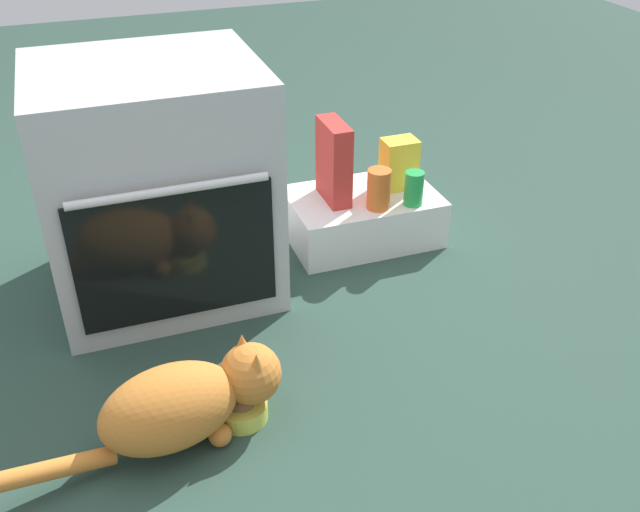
% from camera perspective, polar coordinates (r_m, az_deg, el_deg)
% --- Properties ---
extents(ground, '(8.00, 8.00, 0.00)m').
position_cam_1_polar(ground, '(2.13, -10.33, -7.04)').
color(ground, '#284238').
extents(oven, '(0.66, 0.63, 0.72)m').
position_cam_1_polar(oven, '(2.24, -12.85, 5.69)').
color(oven, '#B7BABF').
rests_on(oven, ground).
extents(pantry_cabinet, '(0.52, 0.34, 0.17)m').
position_cam_1_polar(pantry_cabinet, '(2.57, 3.38, 3.16)').
color(pantry_cabinet, white).
rests_on(pantry_cabinet, ground).
extents(food_bowl, '(0.14, 0.14, 0.08)m').
position_cam_1_polar(food_bowl, '(1.87, -6.31, -12.02)').
color(food_bowl, '#D1D14C').
rests_on(food_bowl, ground).
extents(cat, '(0.72, 0.26, 0.23)m').
position_cam_1_polar(cat, '(1.78, -10.76, -11.39)').
color(cat, '#C6752D').
rests_on(cat, ground).
extents(cereal_box, '(0.07, 0.18, 0.28)m').
position_cam_1_polar(cereal_box, '(2.44, 1.12, 7.54)').
color(cereal_box, '#B72D28').
rests_on(cereal_box, pantry_cabinet).
extents(snack_bag, '(0.12, 0.09, 0.18)m').
position_cam_1_polar(snack_bag, '(2.56, 6.32, 7.35)').
color(snack_bag, yellow).
rests_on(snack_bag, pantry_cabinet).
extents(sauce_jar, '(0.08, 0.08, 0.14)m').
position_cam_1_polar(sauce_jar, '(2.42, 4.72, 5.35)').
color(sauce_jar, '#D16023').
rests_on(sauce_jar, pantry_cabinet).
extents(soda_can, '(0.07, 0.07, 0.12)m').
position_cam_1_polar(soda_can, '(2.46, 7.51, 5.38)').
color(soda_can, green).
rests_on(soda_can, pantry_cabinet).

